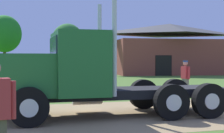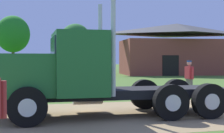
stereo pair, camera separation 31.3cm
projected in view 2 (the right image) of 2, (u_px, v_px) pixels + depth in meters
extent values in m
plane|color=#476A27|center=(222.00, 110.00, 11.99)|extent=(200.00, 200.00, 0.00)
cube|color=#977C53|center=(222.00, 110.00, 11.99)|extent=(120.00, 6.13, 0.01)
cube|color=black|center=(115.00, 93.00, 10.75)|extent=(7.31, 1.76, 0.28)
cube|color=#23662D|center=(25.00, 75.00, 10.09)|extent=(1.77, 2.11, 1.23)
cube|color=#23662D|center=(79.00, 63.00, 10.46)|extent=(1.57, 2.40, 1.90)
cube|color=#2D3D4C|center=(53.00, 51.00, 10.27)|extent=(0.09, 1.97, 0.83)
cylinder|color=silver|center=(113.00, 46.00, 9.74)|extent=(0.14, 0.14, 2.94)
cylinder|color=silver|center=(100.00, 48.00, 11.56)|extent=(0.14, 0.14, 2.94)
cylinder|color=silver|center=(88.00, 97.00, 11.60)|extent=(1.01, 0.55, 0.52)
cylinder|color=black|center=(27.00, 107.00, 8.98)|extent=(1.07, 0.33, 1.06)
cylinder|color=silver|center=(27.00, 108.00, 8.82)|extent=(0.48, 0.05, 0.48)
cylinder|color=black|center=(28.00, 97.00, 11.28)|extent=(1.07, 0.33, 1.06)
cylinder|color=silver|center=(28.00, 97.00, 11.43)|extent=(0.48, 0.05, 0.48)
cylinder|color=black|center=(209.00, 101.00, 10.22)|extent=(1.07, 0.33, 1.06)
cylinder|color=silver|center=(212.00, 102.00, 10.07)|extent=(0.48, 0.05, 0.48)
cylinder|color=black|center=(177.00, 93.00, 12.52)|extent=(1.07, 0.33, 1.06)
cylinder|color=silver|center=(175.00, 93.00, 12.68)|extent=(0.48, 0.05, 0.48)
cylinder|color=black|center=(171.00, 102.00, 9.93)|extent=(1.07, 0.33, 1.06)
cylinder|color=silver|center=(173.00, 103.00, 9.78)|extent=(0.48, 0.05, 0.48)
cylinder|color=black|center=(144.00, 94.00, 12.23)|extent=(1.07, 0.33, 1.06)
cylinder|color=silver|center=(143.00, 94.00, 12.39)|extent=(0.48, 0.05, 0.48)
cylinder|color=#B22D33|center=(3.00, 100.00, 5.34)|extent=(0.10, 0.10, 0.59)
cube|color=#B22D33|center=(189.00, 73.00, 16.49)|extent=(0.31, 0.43, 0.60)
sphere|color=tan|center=(189.00, 63.00, 16.48)|extent=(0.23, 0.23, 0.23)
cylinder|color=#1E478C|center=(189.00, 61.00, 16.48)|extent=(0.24, 0.24, 0.06)
cube|color=slate|center=(190.00, 87.00, 16.43)|extent=(0.20, 0.18, 0.84)
cube|color=slate|center=(188.00, 87.00, 16.59)|extent=(0.20, 0.18, 0.84)
cylinder|color=#B22D33|center=(192.00, 73.00, 16.26)|extent=(0.10, 0.10, 0.57)
cylinder|color=#B22D33|center=(186.00, 73.00, 16.73)|extent=(0.10, 0.10, 0.57)
cube|color=brown|center=(177.00, 57.00, 39.76)|extent=(13.37, 8.49, 3.99)
pyramid|color=#454545|center=(177.00, 29.00, 39.69)|extent=(14.04, 8.92, 1.31)
cube|color=black|center=(171.00, 66.00, 36.02)|extent=(1.79, 0.28, 2.20)
cylinder|color=#513823|center=(13.00, 59.00, 50.27)|extent=(0.44, 0.44, 3.52)
ellipsoid|color=#227E21|center=(13.00, 34.00, 50.19)|extent=(4.95, 4.95, 5.45)
cylinder|color=#513823|center=(76.00, 63.00, 51.51)|extent=(0.44, 0.44, 2.52)
ellipsoid|color=#2A6E2B|center=(76.00, 41.00, 51.44)|extent=(4.87, 4.87, 5.36)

